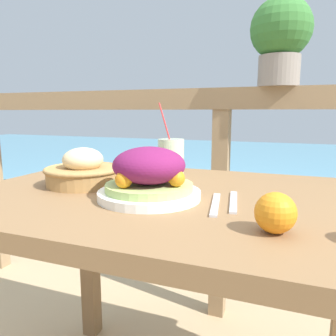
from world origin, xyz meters
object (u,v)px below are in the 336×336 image
object	(u,v)px
drink_glass	(171,157)
potted_plant	(281,37)
salad_plate	(149,177)
bread_basket	(84,171)

from	to	relation	value
drink_glass	potted_plant	distance (m)	0.68
salad_plate	potted_plant	xyz separation A→B (m)	(0.25, 0.72, 0.44)
bread_basket	potted_plant	size ratio (longest dim) A/B	0.65
salad_plate	potted_plant	bearing A→B (deg)	70.82
salad_plate	drink_glass	bearing A→B (deg)	99.94
salad_plate	potted_plant	size ratio (longest dim) A/B	0.73
drink_glass	potted_plant	bearing A→B (deg)	55.10
drink_glass	bread_basket	xyz separation A→B (m)	(-0.19, -0.21, -0.02)
bread_basket	potted_plant	distance (m)	0.93
bread_basket	salad_plate	bearing A→B (deg)	-17.56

